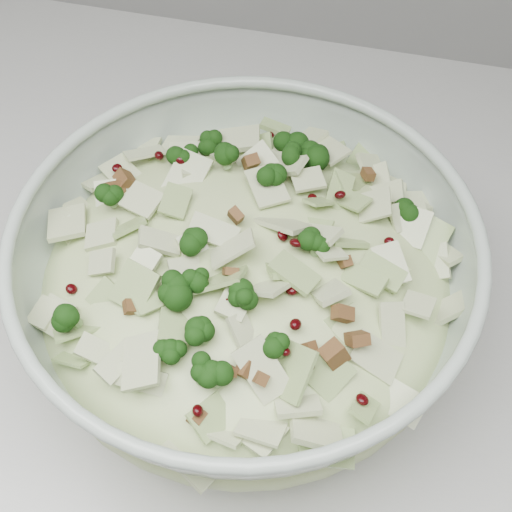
% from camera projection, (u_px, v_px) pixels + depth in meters
% --- Properties ---
extents(mixing_bowl, '(0.41, 0.41, 0.12)m').
position_uv_depth(mixing_bowl, '(246.00, 285.00, 0.49)').
color(mixing_bowl, '#A9BAAC').
rests_on(mixing_bowl, counter).
extents(salad, '(0.34, 0.34, 0.12)m').
position_uv_depth(salad, '(246.00, 269.00, 0.48)').
color(salad, '#C4D28F').
rests_on(salad, mixing_bowl).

